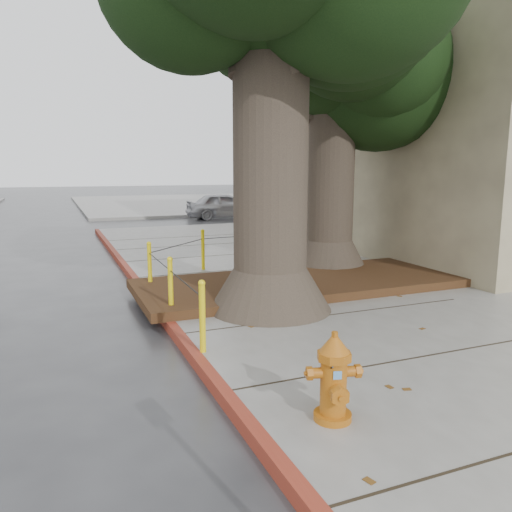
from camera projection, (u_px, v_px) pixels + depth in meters
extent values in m
plane|color=#28282B|center=(383.00, 375.00, 6.02)|extent=(140.00, 140.00, 0.00)
cube|color=slate|center=(196.00, 203.00, 35.59)|extent=(16.00, 20.00, 0.15)
cube|color=maroon|center=(172.00, 329.00, 7.54)|extent=(0.14, 26.00, 0.16)
cube|color=black|center=(301.00, 283.00, 9.87)|extent=(6.40, 2.60, 0.16)
cube|color=tan|center=(482.00, 92.00, 16.64)|extent=(12.00, 13.00, 10.00)
cube|color=silver|center=(348.00, 139.00, 34.92)|extent=(10.00, 10.00, 9.00)
cube|color=slate|center=(370.00, 126.00, 42.37)|extent=(12.00, 14.00, 12.00)
cone|color=#4C3F33|center=(270.00, 288.00, 8.28)|extent=(2.04, 2.04, 0.70)
cylinder|color=#4C3F33|center=(271.00, 164.00, 7.93)|extent=(1.20, 1.20, 4.22)
cone|color=#4C3F33|center=(329.00, 255.00, 11.53)|extent=(1.77, 1.77, 0.70)
cylinder|color=#4C3F33|center=(331.00, 175.00, 11.22)|extent=(1.04, 1.04, 3.84)
sphere|color=black|center=(335.00, 29.00, 10.68)|extent=(3.80, 3.80, 3.80)
sphere|color=black|center=(366.00, 58.00, 11.53)|extent=(3.00, 3.00, 3.00)
cylinder|color=yellow|center=(202.00, 318.00, 6.30)|extent=(0.08, 0.08, 0.90)
sphere|color=yellow|center=(202.00, 283.00, 6.22)|extent=(0.09, 0.09, 0.09)
cylinder|color=yellow|center=(171.00, 287.00, 7.94)|extent=(0.08, 0.08, 0.90)
sphere|color=yellow|center=(170.00, 259.00, 7.86)|extent=(0.09, 0.09, 0.09)
cylinder|color=yellow|center=(150.00, 267.00, 9.58)|extent=(0.08, 0.08, 0.90)
sphere|color=yellow|center=(149.00, 244.00, 9.50)|extent=(0.09, 0.09, 0.09)
cylinder|color=yellow|center=(203.00, 250.00, 11.51)|extent=(0.08, 0.08, 0.90)
sphere|color=yellow|center=(203.00, 231.00, 11.43)|extent=(0.09, 0.09, 0.09)
cylinder|color=yellow|center=(285.00, 244.00, 12.51)|extent=(0.08, 0.08, 0.90)
sphere|color=yellow|center=(285.00, 226.00, 12.43)|extent=(0.09, 0.09, 0.09)
cylinder|color=black|center=(184.00, 282.00, 7.07)|extent=(0.02, 1.80, 0.02)
cylinder|color=black|center=(159.00, 261.00, 8.71)|extent=(0.02, 1.80, 0.02)
cylinder|color=black|center=(178.00, 245.00, 10.50)|extent=(1.51, 1.51, 0.02)
cylinder|color=black|center=(246.00, 236.00, 11.96)|extent=(2.20, 0.22, 0.02)
cylinder|color=#B86212|center=(332.00, 416.00, 4.65)|extent=(0.44, 0.44, 0.07)
cylinder|color=#B86212|center=(333.00, 386.00, 4.60)|extent=(0.30, 0.30, 0.56)
cylinder|color=#B86212|center=(334.00, 356.00, 4.55)|extent=(0.40, 0.40, 0.08)
cone|color=#B86212|center=(334.00, 345.00, 4.53)|extent=(0.37, 0.37, 0.16)
cylinder|color=#B86212|center=(335.00, 335.00, 4.52)|extent=(0.08, 0.08, 0.06)
cylinder|color=#B86212|center=(318.00, 373.00, 4.56)|extent=(0.18, 0.14, 0.10)
cylinder|color=#B86212|center=(349.00, 371.00, 4.60)|extent=(0.18, 0.14, 0.10)
cylinder|color=#B86212|center=(337.00, 392.00, 4.47)|extent=(0.18, 0.19, 0.14)
cube|color=#5999D8|center=(338.00, 375.00, 4.45)|extent=(0.08, 0.02, 0.08)
imported|color=#B0B0B5|center=(225.00, 206.00, 24.78)|extent=(3.92, 1.89, 1.29)
imported|color=maroon|center=(280.00, 207.00, 24.98)|extent=(3.58, 1.55, 1.15)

